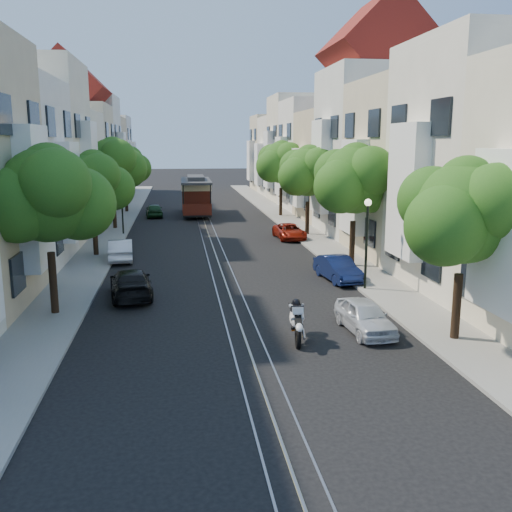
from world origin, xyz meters
name	(u,v)px	position (x,y,z in m)	size (l,w,h in m)	color
ground	(204,222)	(0.00, 28.00, 0.00)	(200.00, 200.00, 0.00)	black
sidewalk_east	(287,220)	(7.25, 28.00, 0.06)	(2.50, 80.00, 0.12)	gray
sidewalk_west	(118,223)	(-7.25, 28.00, 0.06)	(2.50, 80.00, 0.12)	gray
rail_left	(198,222)	(-0.55, 28.00, 0.01)	(0.06, 80.00, 0.02)	gray
rail_slot	(204,222)	(0.00, 28.00, 0.01)	(0.06, 80.00, 0.02)	gray
rail_right	(211,222)	(0.55, 28.00, 0.01)	(0.06, 80.00, 0.02)	gray
lane_line	(204,222)	(0.00, 28.00, 0.00)	(0.08, 80.00, 0.01)	tan
townhouses_east	(340,161)	(11.87, 27.91, 5.18)	(7.75, 72.00, 12.00)	beige
townhouses_west	(57,163)	(-11.87, 27.91, 5.08)	(7.75, 72.00, 11.76)	silver
tree_e_a	(465,216)	(7.26, -3.02, 4.40)	(4.72, 3.87, 6.27)	black
tree_e_b	(355,181)	(7.26, 8.98, 4.73)	(4.93, 4.08, 6.68)	black
tree_e_c	(309,173)	(7.26, 19.98, 4.60)	(4.84, 3.99, 6.52)	black
tree_e_d	(282,163)	(7.26, 30.98, 4.87)	(5.01, 4.16, 6.85)	black
tree_w_a	(49,197)	(-7.14, 1.98, 4.73)	(4.93, 4.08, 6.68)	black
tree_w_b	(93,183)	(-7.14, 13.98, 4.40)	(4.72, 3.87, 6.27)	black
tree_w_c	(113,165)	(-7.14, 24.98, 5.07)	(5.13, 4.28, 7.09)	black
tree_w_d	(125,165)	(-7.14, 35.98, 4.60)	(4.84, 3.99, 6.52)	black
lamp_east	(367,230)	(6.30, 4.00, 2.85)	(0.32, 0.32, 4.16)	black
lamp_west	(122,197)	(-6.30, 22.00, 2.85)	(0.32, 0.32, 4.16)	black
sportbike_rider	(297,319)	(1.74, -2.26, 0.81)	(0.64, 2.25, 1.56)	black
cable_car	(196,194)	(-0.50, 33.36, 1.98)	(2.82, 8.74, 3.35)	black
parked_car_e_near	(365,316)	(4.40, -1.65, 0.59)	(1.40, 3.47, 1.18)	silver
parked_car_e_mid	(338,269)	(5.60, 6.14, 0.61)	(1.28, 3.68, 1.21)	#0C163E
parked_car_e_far	(290,231)	(5.60, 18.58, 0.55)	(1.81, 3.92, 1.09)	maroon
parked_car_w_near	(131,283)	(-4.40, 4.36, 0.63)	(1.77, 4.35, 1.26)	black
parked_car_w_mid	(121,250)	(-5.60, 12.57, 0.63)	(1.33, 3.82, 1.26)	silver
parked_car_w_far	(154,210)	(-4.40, 32.19, 0.62)	(1.46, 3.63, 1.24)	#163719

